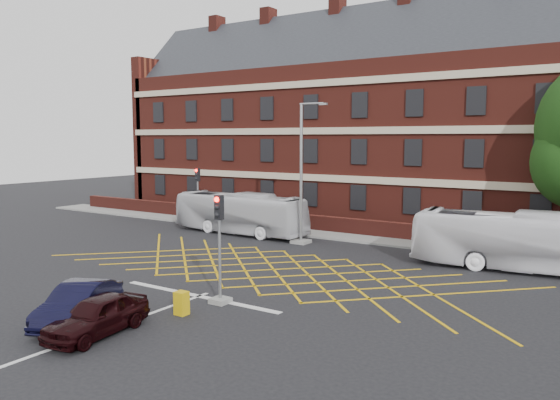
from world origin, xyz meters
The scene contains 16 objects.
ground centered at (0.00, 0.00, 0.00)m, with size 120.00×120.00×0.00m, color black.
victorian_building centered at (0.25, 22.00, 7.84)m, with size 51.00×12.17×20.40m.
boundary_wall centered at (0.00, 13.00, 0.55)m, with size 56.00×0.50×1.10m, color #4D1A14.
far_pavement centered at (0.00, 12.00, 0.06)m, with size 60.00×3.00×0.12m, color slate.
box_junction_hatching centered at (0.00, 2.00, 0.01)m, with size 11.50×0.12×0.02m, color #CC990C.
stop_line centered at (0.00, -3.50, 0.01)m, with size 8.00×0.30×0.02m, color silver.
centre_line centered at (0.00, -10.00, 0.01)m, with size 0.15×14.00×0.02m, color silver.
bus_left centered at (-7.67, 9.25, 1.39)m, with size 2.34×10.02×2.79m, color silver.
bus_right centered at (10.29, 8.47, 1.46)m, with size 2.45×10.46×2.91m, color white.
car_navy centered at (-1.41, -8.19, 0.69)m, with size 1.45×4.17×1.37m, color black.
car_maroon centered at (0.16, -8.65, 0.66)m, with size 1.55×3.85×1.31m, color black.
traffic_light_near centered at (1.32, -3.73, 1.76)m, with size 0.70×0.70×4.27m.
traffic_light_far centered at (-12.11, 10.04, 1.76)m, with size 0.70×0.70×4.27m.
street_lamp centered at (-2.33, 8.58, 2.91)m, with size 2.25×1.00×8.56m.
direction_signs centered at (-14.06, 10.96, 1.38)m, with size 1.10×0.16×2.20m.
utility_cabinet centered at (1.04, -5.61, 0.43)m, with size 0.46×0.40×0.87m, color #C49D0B.
Camera 1 is at (14.73, -19.89, 6.45)m, focal length 35.00 mm.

